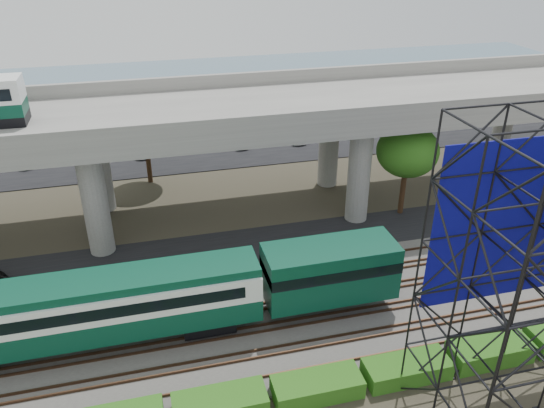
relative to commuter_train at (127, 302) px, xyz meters
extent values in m
plane|color=#474233|center=(8.05, -2.00, -2.88)|extent=(140.00, 140.00, 0.00)
cube|color=slate|center=(8.05, 0.00, -2.78)|extent=(90.00, 12.00, 0.20)
cube|color=black|center=(8.05, 8.50, -2.84)|extent=(90.00, 5.00, 0.08)
cube|color=black|center=(8.05, 32.00, -2.84)|extent=(90.00, 18.00, 0.08)
cube|color=slate|center=(8.05, 54.00, -2.87)|extent=(140.00, 40.00, 0.03)
cube|color=#472D1E|center=(8.05, -4.72, -2.60)|extent=(90.00, 0.08, 0.16)
cube|color=#472D1E|center=(8.05, -3.28, -2.60)|extent=(90.00, 0.08, 0.16)
cube|color=#472D1E|center=(8.05, -2.72, -2.60)|extent=(90.00, 0.08, 0.16)
cube|color=#472D1E|center=(8.05, -1.28, -2.60)|extent=(90.00, 0.08, 0.16)
cube|color=#472D1E|center=(8.05, -0.72, -2.60)|extent=(90.00, 0.08, 0.16)
cube|color=#472D1E|center=(8.05, 0.72, -2.60)|extent=(90.00, 0.08, 0.16)
cube|color=#472D1E|center=(8.05, 1.28, -2.60)|extent=(90.00, 0.08, 0.16)
cube|color=#472D1E|center=(8.05, 2.72, -2.60)|extent=(90.00, 0.08, 0.16)
cube|color=#472D1E|center=(8.05, 3.28, -2.60)|extent=(90.00, 0.08, 0.16)
cube|color=#472D1E|center=(8.05, 4.72, -2.60)|extent=(90.00, 0.08, 0.16)
cube|color=black|center=(4.38, 0.00, -2.07)|extent=(3.00, 2.20, 0.90)
cube|color=#093F2C|center=(-2.12, 0.00, -0.92)|extent=(19.00, 3.00, 1.40)
cube|color=white|center=(-2.12, 0.00, 0.53)|extent=(19.00, 3.00, 1.50)
cube|color=#093F2C|center=(-2.12, 0.00, 1.53)|extent=(19.00, 2.60, 0.50)
cube|color=black|center=(-1.12, 0.00, 0.58)|extent=(15.00, 3.06, 0.70)
cube|color=#093F2C|center=(11.88, 0.00, 0.08)|extent=(8.00, 3.00, 3.40)
cube|color=#9E9B93|center=(8.05, 14.00, 5.72)|extent=(80.00, 12.00, 1.20)
cube|color=#9E9B93|center=(8.05, 8.25, 6.87)|extent=(80.00, 0.50, 1.10)
cube|color=#9E9B93|center=(8.05, 19.75, 6.87)|extent=(80.00, 0.50, 1.10)
cylinder|color=#9E9B93|center=(-1.95, 10.50, 1.12)|extent=(1.80, 1.80, 8.00)
cylinder|color=#9E9B93|center=(-1.95, 17.50, 1.12)|extent=(1.80, 1.80, 8.00)
cube|color=#9E9B93|center=(-1.95, 14.00, 4.82)|extent=(2.40, 9.00, 0.60)
cylinder|color=#9E9B93|center=(18.05, 10.50, 1.12)|extent=(1.80, 1.80, 8.00)
cylinder|color=#9E9B93|center=(18.05, 17.50, 1.12)|extent=(1.80, 1.80, 8.00)
cube|color=#9E9B93|center=(18.05, 14.00, 4.82)|extent=(2.40, 9.00, 0.60)
cylinder|color=#9E9B93|center=(36.05, 17.50, 1.12)|extent=(1.80, 1.80, 8.00)
cube|color=#9E9B93|center=(36.05, 14.00, 4.82)|extent=(2.40, 9.00, 0.60)
cube|color=#0B0B7A|center=(17.85, -6.95, 6.42)|extent=(8.10, 0.08, 8.25)
cube|color=#2A5E15|center=(4.05, -6.30, -2.31)|extent=(4.60, 1.80, 1.15)
cube|color=#2A5E15|center=(9.05, -6.30, -2.37)|extent=(4.60, 1.80, 1.03)
cube|color=#2A5E15|center=(14.05, -6.30, -2.38)|extent=(4.60, 1.80, 1.01)
cube|color=#2A5E15|center=(19.05, -6.30, -2.32)|extent=(4.60, 1.80, 1.12)
cylinder|color=#382314|center=(22.05, 10.50, -0.48)|extent=(0.44, 0.44, 4.80)
ellipsoid|color=#2A5E15|center=(22.05, 10.50, 2.72)|extent=(4.94, 4.94, 4.18)
cylinder|color=#382314|center=(2.05, 22.00, -0.48)|extent=(0.44, 0.44, 4.80)
ellipsoid|color=#2A5E15|center=(2.05, 22.00, 2.72)|extent=(4.94, 4.94, 4.18)
imported|color=white|center=(-9.76, 29.00, -2.25)|extent=(1.55, 3.34, 1.11)
imported|color=#9B9EA2|center=(-5.94, 34.00, -2.22)|extent=(1.91, 3.70, 1.16)
imported|color=silver|center=(1.51, 29.00, -2.25)|extent=(1.75, 3.85, 1.10)
imported|color=silver|center=(6.30, 34.00, -2.17)|extent=(2.32, 4.66, 1.27)
imported|color=black|center=(11.88, 29.00, -2.20)|extent=(1.79, 3.67, 1.21)
imported|color=#A6A9AD|center=(16.80, 34.00, -2.20)|extent=(1.81, 3.77, 1.19)
imported|color=white|center=(18.40, 29.00, -2.21)|extent=(1.77, 4.12, 1.18)
imported|color=#B0B2B9|center=(25.81, 34.00, -2.26)|extent=(2.27, 4.10, 1.09)
camera|label=1|loc=(1.97, -24.74, 18.40)|focal=35.00mm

